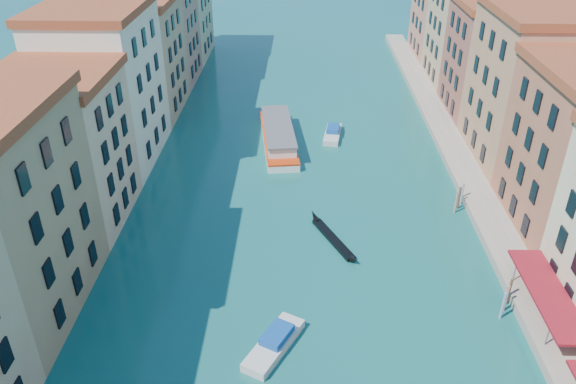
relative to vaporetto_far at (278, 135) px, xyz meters
name	(u,v)px	position (x,y,z in m)	size (l,w,h in m)	color
left_bank_palazzos	(90,108)	(-22.81, -11.21, 8.42)	(12.80, 128.40, 21.00)	beige
right_bank_palazzos	(546,111)	(33.19, -10.89, 8.46)	(12.80, 128.40, 21.00)	#983E30
quay	(468,177)	(25.19, -10.89, -0.78)	(4.00, 140.00, 1.00)	gray
vaporetto_far	(278,135)	(0.00, 0.00, 0.00)	(6.65, 19.54, 2.85)	white
gondola_far	(332,237)	(6.94, -24.86, -0.97)	(5.46, 10.04, 1.53)	black
motorboat_mid	(275,342)	(1.36, -41.02, -0.71)	(5.27, 7.36, 1.48)	silver
motorboat_far	(333,133)	(8.16, 2.49, -0.71)	(3.17, 7.28, 1.46)	beige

